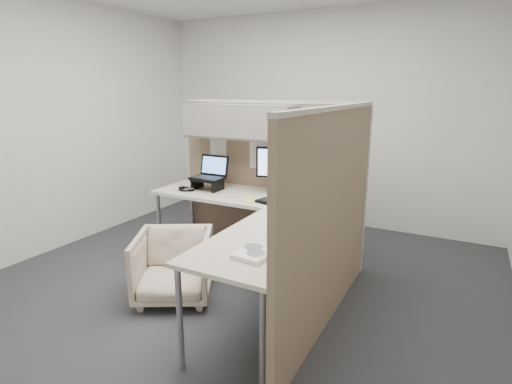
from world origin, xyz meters
The scene contains 18 objects.
ground centered at (0.00, 0.00, 0.00)m, with size 4.50×4.50×0.00m, color #2A2A2E.
partition_back centered at (-0.22, 0.83, 1.10)m, with size 2.00×0.36×1.63m.
partition_right centered at (0.90, -0.07, 0.82)m, with size 0.07×2.03×1.63m.
desk centered at (0.12, 0.13, 0.69)m, with size 2.00×1.98×0.73m.
office_chair centered at (-0.36, -0.36, 0.32)m, with size 0.61×0.58×0.63m, color #C5B29D.
monitor_left centered at (0.11, 0.70, 1.00)m, with size 0.43×0.20×0.47m.
monitor_right centered at (0.61, 0.55, 1.00)m, with size 0.36×0.31×0.47m.
laptop_station centered at (-0.61, 0.55, 0.86)m, with size 0.33×0.28×0.34m.
keyboard centered at (0.28, 0.34, 0.74)m, with size 0.45×0.15×0.02m, color black.
mouse centered at (0.48, 0.34, 0.75)m, with size 0.10×0.06×0.03m, color black.
travel_mug centered at (0.34, 0.59, 0.82)m, with size 0.08×0.08×0.17m.
soda_can_green centered at (0.72, 0.29, 0.79)m, with size 0.07×0.07×0.12m, color #268C1E.
soda_can_silver centered at (0.52, 0.47, 0.79)m, with size 0.07×0.07×0.12m, color black.
sticky_note_b centered at (0.00, 0.30, 0.73)m, with size 0.08×0.08×0.01m, color yellow.
sticky_note_d centered at (-0.06, 0.44, 0.73)m, with size 0.08×0.08×0.01m, color yellow.
headphones centered at (-0.79, 0.40, 0.74)m, with size 0.20×0.19×0.03m.
paper_stack centered at (0.62, -0.75, 0.75)m, with size 0.23×0.28×0.03m.
desk_clock centered at (0.59, -0.20, 0.77)m, with size 0.07×0.08×0.08m.
Camera 1 is at (1.71, -2.78, 1.73)m, focal length 28.00 mm.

